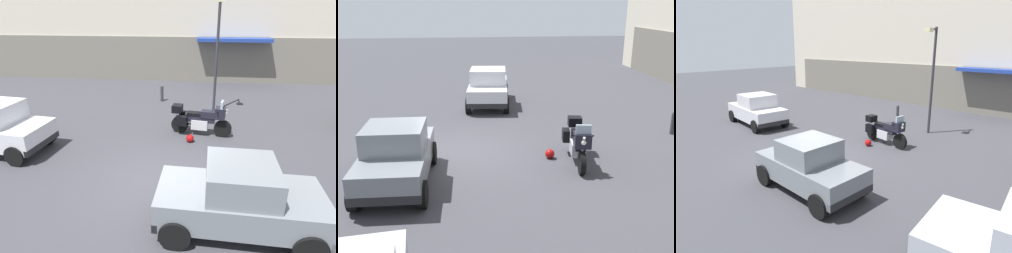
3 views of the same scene
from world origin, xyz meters
TOP-DOWN VIEW (x-y plane):
  - ground_plane at (0.00, 0.00)m, footprint 80.00×80.00m
  - building_facade_rear at (0.00, 13.18)m, footprint 32.31×3.40m
  - motorcycle at (1.03, 3.39)m, footprint 2.25×0.92m
  - helmet at (0.71, 2.65)m, footprint 0.28×0.28m
  - car_hatchback_near at (-5.74, 1.33)m, footprint 3.99×2.15m
  - car_compact_side at (1.90, -1.55)m, footprint 3.51×1.79m
  - streetlamp_curbside at (1.64, 6.00)m, footprint 0.28×0.94m
  - bollard_curbside at (-0.94, 7.41)m, footprint 0.16×0.16m

SIDE VIEW (x-z plane):
  - ground_plane at x=0.00m, z-range 0.00..0.00m
  - helmet at x=0.71m, z-range 0.00..0.28m
  - bollard_curbside at x=-0.94m, z-range 0.03..0.85m
  - motorcycle at x=1.03m, z-range -0.06..1.30m
  - car_compact_side at x=1.90m, z-range -0.01..1.55m
  - car_hatchback_near at x=-5.74m, z-range -0.01..1.63m
  - streetlamp_curbside at x=1.64m, z-range 0.52..5.40m
  - building_facade_rear at x=0.00m, z-range -0.05..12.41m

